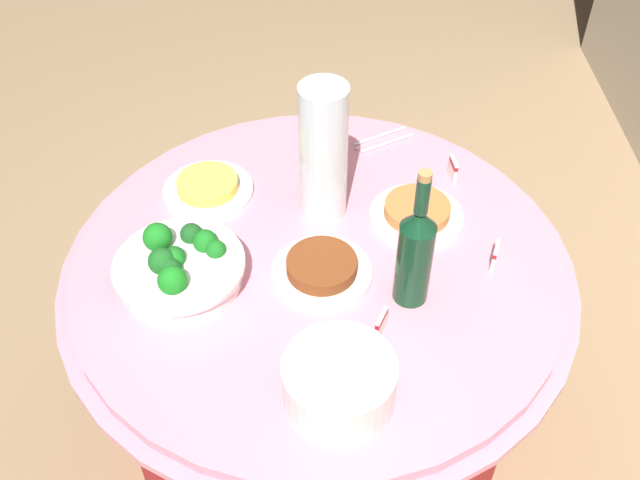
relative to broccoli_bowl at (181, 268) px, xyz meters
name	(u,v)px	position (x,y,z in m)	size (l,w,h in m)	color
ground_plane	(320,430)	(-0.08, 0.29, -0.78)	(6.00, 6.00, 0.00)	#9E7F5B
buffet_table	(320,354)	(-0.08, 0.29, -0.41)	(1.16, 1.16, 0.74)	maroon
broccoli_bowl	(181,268)	(0.00, 0.00, 0.00)	(0.28, 0.28, 0.12)	white
plate_stack	(341,382)	(0.29, 0.33, 0.01)	(0.21, 0.21, 0.10)	white
wine_bottle	(417,253)	(0.04, 0.49, 0.09)	(0.07, 0.07, 0.34)	#0F3820
decorative_fruit_vase	(325,159)	(-0.23, 0.31, 0.11)	(0.11, 0.11, 0.34)	silver
serving_tongs	(382,140)	(-0.50, 0.46, -0.04)	(0.11, 0.16, 0.01)	silver
food_plate_peanuts	(419,212)	(-0.20, 0.53, -0.03)	(0.22, 0.22, 0.04)	white
food_plate_stir_fry	(324,268)	(-0.02, 0.30, -0.02)	(0.22, 0.22, 0.04)	white
food_plate_fried_egg	(210,187)	(-0.30, 0.03, -0.03)	(0.22, 0.22, 0.04)	white
label_placard_front	(497,254)	(-0.05, 0.68, -0.01)	(0.05, 0.02, 0.05)	white
label_placard_mid	(455,168)	(-0.35, 0.63, -0.01)	(0.05, 0.02, 0.05)	white
label_placard_rear	(383,324)	(0.14, 0.42, -0.01)	(0.05, 0.03, 0.05)	white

